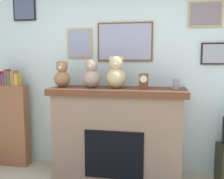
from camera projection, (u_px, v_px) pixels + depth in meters
name	position (u px, v px, depth m)	size (l,w,h in m)	color
back_wall	(135.00, 74.00, 3.47)	(5.20, 0.15, 2.60)	silver
fireplace	(118.00, 132.00, 3.27)	(1.69, 0.60, 1.15)	#856B55
bookshelf	(12.00, 122.00, 3.61)	(0.46, 0.16, 1.37)	brown
candle_jar	(176.00, 84.00, 3.04)	(0.08, 0.08, 0.12)	gray
mantel_clock	(144.00, 81.00, 3.11)	(0.11, 0.08, 0.18)	brown
teddy_bear_grey	(62.00, 75.00, 3.30)	(0.21, 0.21, 0.34)	#986F48
teddy_bear_cream	(92.00, 75.00, 3.22)	(0.23, 0.23, 0.37)	tan
teddy_bear_brown	(116.00, 74.00, 3.16)	(0.25, 0.25, 0.40)	#C8B989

